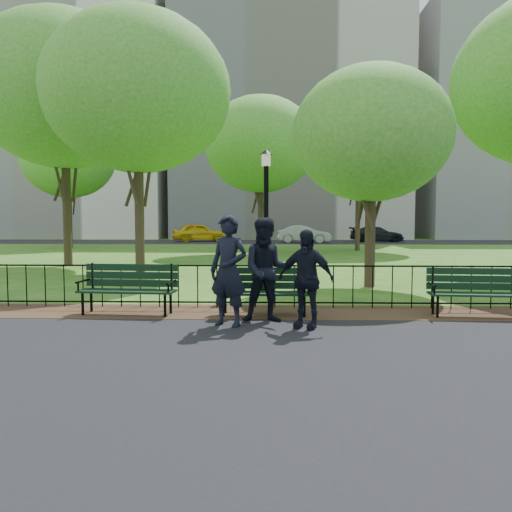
{
  "coord_description": "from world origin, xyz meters",
  "views": [
    {
      "loc": [
        0.12,
        -8.2,
        1.8
      ],
      "look_at": [
        -0.18,
        1.5,
        1.12
      ],
      "focal_mm": 35.0,
      "sensor_mm": 36.0,
      "label": 1
    }
  ],
  "objects_px": {
    "person_right": "(306,279)",
    "sedan_silver": "(305,234)",
    "lamppost": "(266,215)",
    "person_left": "(229,271)",
    "taxi": "(199,232)",
    "park_bench_main": "(249,284)",
    "tree_far_e": "(359,129)",
    "person_mid": "(267,270)",
    "tree_far_c": "(261,145)",
    "tree_mid_w": "(64,91)",
    "tree_near_w": "(137,93)",
    "park_bench_left_a": "(129,283)",
    "park_bench_right_a": "(476,287)",
    "tree_far_w": "(68,159)",
    "sedan_dark": "(377,234)",
    "tree_near_e": "(372,134)"
  },
  "relations": [
    {
      "from": "lamppost",
      "to": "tree_far_c",
      "type": "height_order",
      "value": "tree_far_c"
    },
    {
      "from": "park_bench_main",
      "to": "tree_far_e",
      "type": "bearing_deg",
      "value": 76.01
    },
    {
      "from": "tree_far_w",
      "to": "taxi",
      "type": "distance_m",
      "value": 13.51
    },
    {
      "from": "park_bench_left_a",
      "to": "tree_far_c",
      "type": "bearing_deg",
      "value": 87.99
    },
    {
      "from": "park_bench_left_a",
      "to": "person_mid",
      "type": "distance_m",
      "value": 2.78
    },
    {
      "from": "tree_far_e",
      "to": "person_mid",
      "type": "relative_size",
      "value": 5.71
    },
    {
      "from": "tree_near_e",
      "to": "tree_far_w",
      "type": "relative_size",
      "value": 0.69
    },
    {
      "from": "park_bench_main",
      "to": "tree_near_e",
      "type": "relative_size",
      "value": 0.29
    },
    {
      "from": "lamppost",
      "to": "tree_mid_w",
      "type": "xyz_separation_m",
      "value": [
        -8.07,
        7.26,
        4.97
      ]
    },
    {
      "from": "lamppost",
      "to": "tree_far_c",
      "type": "relative_size",
      "value": 0.42
    },
    {
      "from": "taxi",
      "to": "tree_mid_w",
      "type": "bearing_deg",
      "value": 159.83
    },
    {
      "from": "tree_far_c",
      "to": "person_left",
      "type": "bearing_deg",
      "value": -90.43
    },
    {
      "from": "person_mid",
      "to": "tree_far_w",
      "type": "bearing_deg",
      "value": 115.78
    },
    {
      "from": "tree_near_e",
      "to": "person_right",
      "type": "height_order",
      "value": "tree_near_e"
    },
    {
      "from": "tree_mid_w",
      "to": "person_mid",
      "type": "xyz_separation_m",
      "value": [
        8.13,
        -11.08,
        -5.98
      ]
    },
    {
      "from": "tree_far_w",
      "to": "sedan_dark",
      "type": "xyz_separation_m",
      "value": [
        22.73,
        9.84,
        -5.31
      ]
    },
    {
      "from": "sedan_silver",
      "to": "sedan_dark",
      "type": "xyz_separation_m",
      "value": [
        6.34,
        2.12,
        -0.05
      ]
    },
    {
      "from": "tree_near_e",
      "to": "sedan_silver",
      "type": "height_order",
      "value": "tree_near_e"
    },
    {
      "from": "tree_mid_w",
      "to": "tree_far_c",
      "type": "xyz_separation_m",
      "value": [
        7.62,
        7.68,
        -0.95
      ]
    },
    {
      "from": "tree_near_w",
      "to": "person_mid",
      "type": "xyz_separation_m",
      "value": [
        4.47,
        -8.33,
        -5.21
      ]
    },
    {
      "from": "sedan_silver",
      "to": "sedan_dark",
      "type": "relative_size",
      "value": 0.95
    },
    {
      "from": "sedan_silver",
      "to": "park_bench_main",
      "type": "bearing_deg",
      "value": -178.63
    },
    {
      "from": "lamppost",
      "to": "tree_near_w",
      "type": "bearing_deg",
      "value": 134.35
    },
    {
      "from": "sedan_dark",
      "to": "park_bench_right_a",
      "type": "bearing_deg",
      "value": 169.17
    },
    {
      "from": "person_mid",
      "to": "taxi",
      "type": "relative_size",
      "value": 0.39
    },
    {
      "from": "lamppost",
      "to": "tree_far_c",
      "type": "xyz_separation_m",
      "value": [
        -0.45,
        14.95,
        4.01
      ]
    },
    {
      "from": "tree_mid_w",
      "to": "tree_far_e",
      "type": "relative_size",
      "value": 0.94
    },
    {
      "from": "tree_far_c",
      "to": "person_mid",
      "type": "xyz_separation_m",
      "value": [
        0.51,
        -18.77,
        -5.03
      ]
    },
    {
      "from": "sedan_dark",
      "to": "tree_near_e",
      "type": "bearing_deg",
      "value": 165.77
    },
    {
      "from": "taxi",
      "to": "sedan_silver",
      "type": "relative_size",
      "value": 1.09
    },
    {
      "from": "tree_far_e",
      "to": "person_mid",
      "type": "xyz_separation_m",
      "value": [
        -5.35,
        -21.86,
        -6.4
      ]
    },
    {
      "from": "park_bench_left_a",
      "to": "person_left",
      "type": "height_order",
      "value": "person_left"
    },
    {
      "from": "park_bench_main",
      "to": "lamppost",
      "type": "relative_size",
      "value": 0.49
    },
    {
      "from": "tree_near_e",
      "to": "park_bench_main",
      "type": "bearing_deg",
      "value": -125.77
    },
    {
      "from": "park_bench_main",
      "to": "tree_mid_w",
      "type": "height_order",
      "value": "tree_mid_w"
    },
    {
      "from": "tree_mid_w",
      "to": "sedan_silver",
      "type": "relative_size",
      "value": 2.29
    },
    {
      "from": "tree_far_e",
      "to": "tree_far_w",
      "type": "bearing_deg",
      "value": 171.65
    },
    {
      "from": "park_bench_main",
      "to": "sedan_silver",
      "type": "xyz_separation_m",
      "value": [
        3.18,
        31.75,
        0.12
      ]
    },
    {
      "from": "park_bench_left_a",
      "to": "park_bench_right_a",
      "type": "relative_size",
      "value": 1.06
    },
    {
      "from": "lamppost",
      "to": "sedan_silver",
      "type": "bearing_deg",
      "value": 84.21
    },
    {
      "from": "park_bench_right_a",
      "to": "taxi",
      "type": "relative_size",
      "value": 0.38
    },
    {
      "from": "lamppost",
      "to": "person_left",
      "type": "xyz_separation_m",
      "value": [
        -0.59,
        -4.17,
        -0.99
      ]
    },
    {
      "from": "person_mid",
      "to": "taxi",
      "type": "distance_m",
      "value": 35.28
    },
    {
      "from": "taxi",
      "to": "tree_far_w",
      "type": "bearing_deg",
      "value": 128.45
    },
    {
      "from": "person_left",
      "to": "taxi",
      "type": "xyz_separation_m",
      "value": [
        -5.56,
        35.09,
        -0.14
      ]
    },
    {
      "from": "lamppost",
      "to": "tree_far_e",
      "type": "distance_m",
      "value": 19.59
    },
    {
      "from": "person_right",
      "to": "sedan_silver",
      "type": "distance_m",
      "value": 32.91
    },
    {
      "from": "tree_far_c",
      "to": "sedan_silver",
      "type": "distance_m",
      "value": 14.95
    },
    {
      "from": "sedan_dark",
      "to": "tree_near_w",
      "type": "bearing_deg",
      "value": 150.44
    },
    {
      "from": "lamppost",
      "to": "person_mid",
      "type": "height_order",
      "value": "lamppost"
    }
  ]
}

